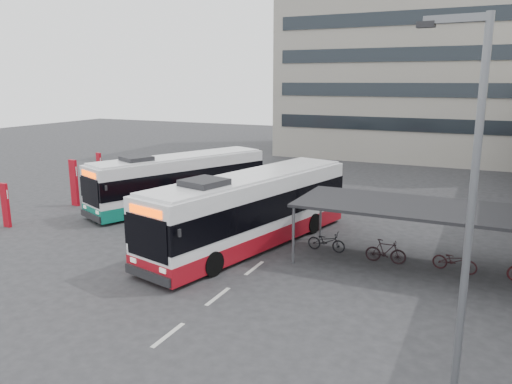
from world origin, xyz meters
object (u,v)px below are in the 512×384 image
at_px(pedestrian, 182,232).
at_px(lamp_post, 467,192).
at_px(bus_main, 251,210).
at_px(bus_teal, 180,181).

xyz_separation_m(pedestrian, lamp_post, (11.69, -6.21, 4.23)).
relative_size(pedestrian, lamp_post, 0.18).
distance_m(bus_main, bus_teal, 8.50).
relative_size(bus_teal, pedestrian, 7.11).
bearing_deg(lamp_post, bus_main, 145.23).
distance_m(bus_teal, lamp_post, 20.97).
bearing_deg(lamp_post, pedestrian, 158.58).
height_order(bus_main, bus_teal, bus_main).
distance_m(bus_teal, pedestrian, 8.05).
relative_size(bus_main, lamp_post, 1.39).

